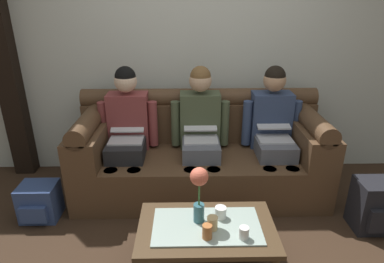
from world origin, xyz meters
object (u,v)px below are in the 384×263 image
(backpack_right, at_px, (375,206))
(couch, at_px, (200,155))
(cup_far_left, at_px, (212,223))
(person_left, at_px, (127,128))
(cup_near_right, at_px, (207,232))
(flower_vase, at_px, (199,188))
(backpack_left, at_px, (40,202))
(cup_near_left, at_px, (244,233))
(person_middle, at_px, (200,127))
(cup_far_center, at_px, (221,212))
(person_right, at_px, (273,127))
(coffee_table, at_px, (207,231))

(backpack_right, bearing_deg, couch, 154.66)
(couch, xyz_separation_m, cup_far_left, (0.03, -1.10, 0.03))
(person_left, height_order, cup_near_right, person_left)
(couch, height_order, person_left, person_left)
(flower_vase, relative_size, backpack_left, 1.30)
(cup_near_left, bearing_deg, person_middle, 101.01)
(cup_far_center, bearing_deg, flower_vase, -166.58)
(cup_near_right, bearing_deg, cup_far_center, 63.03)
(couch, xyz_separation_m, cup_far_center, (0.10, -0.97, 0.03))
(person_left, distance_m, person_right, 1.38)
(coffee_table, xyz_separation_m, cup_near_left, (0.23, -0.13, 0.09))
(cup_near_left, bearing_deg, person_left, 127.75)
(couch, relative_size, person_right, 1.90)
(person_right, distance_m, coffee_table, 1.31)
(cup_near_right, xyz_separation_m, cup_far_center, (0.11, 0.21, -0.01))
(cup_near_left, bearing_deg, backpack_right, 24.19)
(flower_vase, height_order, cup_far_left, flower_vase)
(person_middle, bearing_deg, backpack_right, -25.20)
(person_middle, xyz_separation_m, flower_vase, (-0.05, -1.01, -0.03))
(person_middle, height_order, backpack_right, person_middle)
(person_right, relative_size, flower_vase, 2.94)
(person_left, xyz_separation_m, person_middle, (0.69, -0.00, 0.00))
(cup_near_right, distance_m, backpack_right, 1.52)
(backpack_right, bearing_deg, flower_vase, -166.62)
(coffee_table, relative_size, flower_vase, 2.27)
(couch, bearing_deg, flower_vase, -92.95)
(cup_far_center, xyz_separation_m, cup_far_left, (-0.07, -0.12, 0.01))
(person_middle, height_order, cup_far_left, person_middle)
(person_middle, bearing_deg, flower_vase, -92.96)
(person_middle, distance_m, coffee_table, 1.11)
(person_left, xyz_separation_m, person_right, (1.38, -0.00, 0.00))
(person_left, xyz_separation_m, flower_vase, (0.64, -1.01, -0.03))
(person_right, xyz_separation_m, backpack_left, (-2.10, -0.46, -0.50))
(cup_near_left, xyz_separation_m, cup_near_right, (-0.24, 0.01, 0.01))
(backpack_left, bearing_deg, cup_far_left, -23.54)
(cup_near_right, relative_size, cup_far_center, 1.19)
(person_middle, xyz_separation_m, cup_near_right, (-0.01, -1.18, -0.25))
(backpack_right, xyz_separation_m, backpack_left, (-2.81, 0.20, -0.06))
(person_middle, distance_m, backpack_left, 1.57)
(backpack_right, bearing_deg, person_middle, 154.80)
(person_left, bearing_deg, person_middle, -0.01)
(cup_far_center, bearing_deg, person_middle, 96.01)
(cup_far_left, bearing_deg, flower_vase, 135.23)
(backpack_left, bearing_deg, cup_near_right, -27.07)
(coffee_table, bearing_deg, person_middle, 90.00)
(backpack_left, bearing_deg, flower_vase, -21.80)
(cup_far_center, bearing_deg, cup_far_left, -118.76)
(person_middle, bearing_deg, cup_far_left, -88.19)
(person_left, relative_size, person_right, 1.00)
(person_left, relative_size, flower_vase, 2.94)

